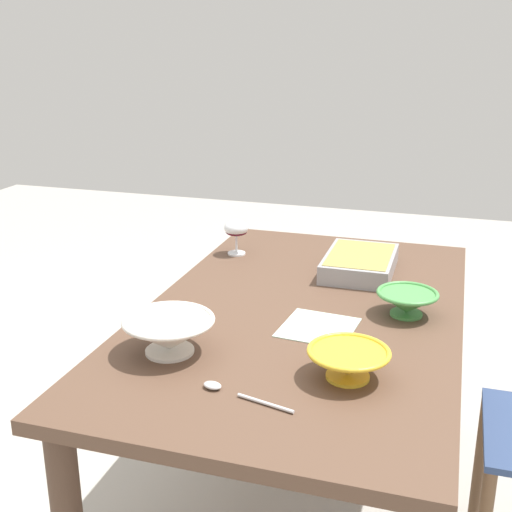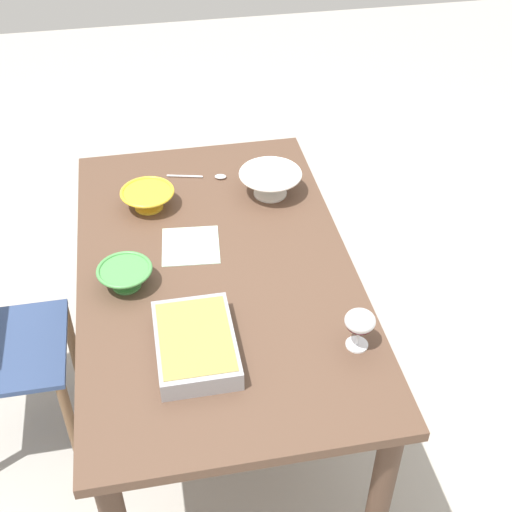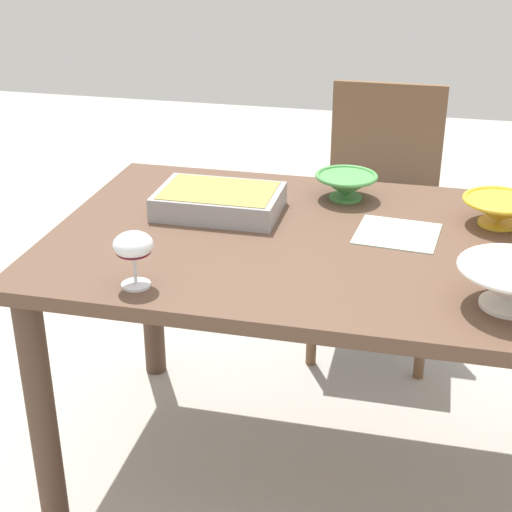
% 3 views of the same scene
% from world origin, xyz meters
% --- Properties ---
extents(ground_plane, '(8.00, 8.00, 0.00)m').
position_xyz_m(ground_plane, '(0.00, 0.00, 0.00)').
color(ground_plane, '#B2ADA3').
extents(dining_table, '(1.50, 0.89, 0.73)m').
position_xyz_m(dining_table, '(0.00, 0.00, 0.63)').
color(dining_table, brown).
rests_on(dining_table, ground_plane).
extents(chair, '(0.41, 0.40, 0.92)m').
position_xyz_m(chair, '(0.02, 0.81, 0.50)').
color(chair, '#334772').
rests_on(chair, ground_plane).
extents(wine_glass, '(0.09, 0.09, 0.13)m').
position_xyz_m(wine_glass, '(-0.43, -0.35, 0.82)').
color(wine_glass, white).
rests_on(wine_glass, dining_table).
extents(casserole_dish, '(0.33, 0.22, 0.06)m').
position_xyz_m(casserole_dish, '(-0.36, 0.11, 0.76)').
color(casserole_dish, '#99999E').
rests_on(casserole_dish, dining_table).
extents(mixing_bowl, '(0.23, 0.23, 0.09)m').
position_xyz_m(mixing_bowl, '(0.37, -0.26, 0.78)').
color(mixing_bowl, white).
rests_on(mixing_bowl, dining_table).
extents(small_bowl, '(0.19, 0.19, 0.07)m').
position_xyz_m(small_bowl, '(0.36, 0.19, 0.77)').
color(small_bowl, yellow).
rests_on(small_bowl, dining_table).
extents(serving_bowl, '(0.17, 0.17, 0.07)m').
position_xyz_m(serving_bowl, '(-0.05, 0.29, 0.77)').
color(serving_bowl, '#4C994C').
rests_on(serving_bowl, dining_table).
extents(napkin, '(0.22, 0.21, 0.00)m').
position_xyz_m(napkin, '(0.11, 0.07, 0.73)').
color(napkin, '#B2CCB7').
rests_on(napkin, dining_table).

